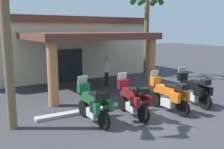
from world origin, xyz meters
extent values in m
plane|color=#38383D|center=(0.00, 0.00, 0.00)|extent=(80.00, 80.00, 0.00)
cube|color=beige|center=(-0.09, 10.96, 1.89)|extent=(12.82, 5.95, 3.77)
cube|color=#1E2328|center=(0.00, 8.13, 1.05)|extent=(1.80, 0.16, 2.10)
cube|color=brown|center=(0.08, 5.55, 3.01)|extent=(6.56, 5.48, 0.35)
cylinder|color=#B27042|center=(-2.65, 3.22, 1.42)|extent=(0.47, 0.47, 2.83)
cylinder|color=#B27042|center=(2.95, 3.39, 1.42)|extent=(0.47, 0.47, 2.83)
cube|color=brown|center=(-0.09, 10.96, 3.99)|extent=(13.23, 6.36, 0.44)
cylinder|color=black|center=(-2.08, 1.27, 0.33)|extent=(0.16, 0.66, 0.66)
cylinder|color=black|center=(-2.03, -0.28, 0.33)|extent=(0.16, 0.66, 0.66)
cube|color=silver|center=(-2.05, 0.47, 0.37)|extent=(0.34, 0.57, 0.32)
cube|color=#19512D|center=(-2.06, 0.62, 0.88)|extent=(0.34, 1.16, 0.34)
cube|color=black|center=(-2.05, 0.27, 1.10)|extent=(0.30, 0.61, 0.10)
cube|color=#19512D|center=(-2.08, 1.25, 1.15)|extent=(0.45, 0.26, 0.36)
cube|color=#B2BCC6|center=(-2.08, 1.33, 1.43)|extent=(0.40, 0.13, 0.36)
cube|color=#19512D|center=(-2.29, -0.14, 0.76)|extent=(0.20, 0.45, 0.36)
cube|color=#19512D|center=(-1.77, -0.12, 0.76)|extent=(0.20, 0.45, 0.36)
cube|color=black|center=(-2.03, -0.23, 1.17)|extent=(0.37, 0.33, 0.22)
cylinder|color=black|center=(-0.37, 1.10, 0.33)|extent=(0.18, 0.67, 0.66)
cylinder|color=black|center=(-0.48, -0.44, 0.33)|extent=(0.18, 0.67, 0.66)
cube|color=silver|center=(-0.43, 0.31, 0.37)|extent=(0.36, 0.58, 0.32)
cube|color=maroon|center=(-0.42, 0.46, 0.88)|extent=(0.38, 1.17, 0.34)
cube|color=black|center=(-0.44, 0.11, 1.10)|extent=(0.32, 0.62, 0.10)
cube|color=maroon|center=(-0.38, 1.08, 1.15)|extent=(0.46, 0.27, 0.36)
cube|color=#B2BCC6|center=(-0.37, 1.16, 1.43)|extent=(0.41, 0.14, 0.36)
cube|color=maroon|center=(-0.73, -0.27, 0.76)|extent=(0.21, 0.45, 0.36)
cube|color=maroon|center=(-0.21, -0.31, 0.76)|extent=(0.21, 0.45, 0.36)
cube|color=black|center=(-0.48, -0.39, 1.17)|extent=(0.38, 0.34, 0.22)
cylinder|color=black|center=(1.15, 0.88, 0.33)|extent=(0.18, 0.67, 0.66)
cylinder|color=black|center=(1.24, -0.67, 0.33)|extent=(0.18, 0.67, 0.66)
cube|color=silver|center=(1.19, 0.08, 0.37)|extent=(0.35, 0.58, 0.32)
cube|color=orange|center=(1.19, 0.23, 0.88)|extent=(0.37, 1.17, 0.34)
cube|color=black|center=(1.21, -0.12, 1.10)|extent=(0.31, 0.62, 0.10)
cube|color=orange|center=(1.15, 0.86, 1.15)|extent=(0.45, 0.26, 0.36)
cube|color=#B2BCC6|center=(1.15, 0.94, 1.43)|extent=(0.41, 0.14, 0.36)
cube|color=orange|center=(0.97, -0.53, 0.76)|extent=(0.20, 0.45, 0.36)
cube|color=orange|center=(1.49, -0.50, 0.76)|extent=(0.20, 0.45, 0.36)
cube|color=black|center=(1.23, -0.62, 1.17)|extent=(0.38, 0.34, 0.22)
cylinder|color=black|center=(2.91, 1.01, 0.33)|extent=(0.22, 0.67, 0.66)
cylinder|color=black|center=(2.73, -0.53, 0.33)|extent=(0.22, 0.67, 0.66)
cube|color=silver|center=(2.82, 0.22, 0.37)|extent=(0.38, 0.59, 0.32)
cube|color=black|center=(2.84, 0.37, 0.88)|extent=(0.43, 1.18, 0.34)
cube|color=black|center=(2.79, 0.02, 1.10)|extent=(0.35, 0.63, 0.10)
cube|color=black|center=(2.91, 0.99, 1.15)|extent=(0.47, 0.29, 0.36)
cube|color=#B2BCC6|center=(2.92, 1.07, 1.43)|extent=(0.41, 0.16, 0.36)
cube|color=black|center=(2.49, -0.35, 0.76)|extent=(0.23, 0.46, 0.36)
cube|color=black|center=(3.01, -0.41, 0.76)|extent=(0.23, 0.46, 0.36)
cube|color=black|center=(2.74, -0.48, 1.17)|extent=(0.40, 0.36, 0.22)
cylinder|color=black|center=(1.36, 5.64, 0.43)|extent=(0.14, 0.14, 0.85)
cylinder|color=black|center=(1.34, 5.46, 0.43)|extent=(0.14, 0.14, 0.85)
cylinder|color=white|center=(1.35, 5.55, 1.16)|extent=(0.32, 0.32, 0.61)
cylinder|color=white|center=(1.37, 5.77, 1.19)|extent=(0.09, 0.09, 0.58)
cylinder|color=white|center=(1.33, 5.33, 1.19)|extent=(0.09, 0.09, 0.58)
sphere|color=tan|center=(1.35, 5.55, 1.61)|extent=(0.23, 0.23, 0.23)
cylinder|color=brown|center=(-4.69, 1.36, 2.77)|extent=(0.31, 0.31, 5.53)
cylinder|color=brown|center=(5.22, 6.75, 2.64)|extent=(0.32, 0.32, 5.29)
cube|color=#ADA89E|center=(0.38, 1.67, 0.06)|extent=(8.49, 0.36, 0.12)
camera|label=1|loc=(-5.97, -7.53, 3.35)|focal=40.94mm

